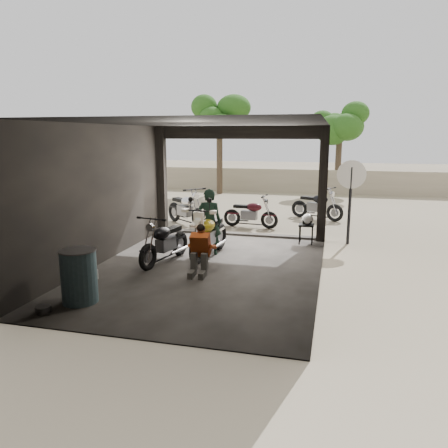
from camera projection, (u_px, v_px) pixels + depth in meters
The scene contains 16 objects.
ground at pixel (206, 270), 9.72m from camera, with size 80.00×80.00×0.00m, color #7A6D56.
garage at pixel (212, 210), 9.98m from camera, with size 7.00×7.13×3.20m.
boundary_wall at pixel (282, 180), 22.88m from camera, with size 18.00×0.30×1.20m, color gray.
tree_left at pixel (219, 113), 21.51m from camera, with size 2.20×2.20×5.60m.
tree_right at pixel (340, 122), 21.61m from camera, with size 2.20×2.20×5.00m.
main_bike at pixel (209, 231), 10.66m from camera, with size 0.79×1.92×1.28m, color white, non-canonical shape.
left_bike at pixel (165, 239), 10.17m from camera, with size 0.71×1.72×1.16m, color black, non-canonical shape.
outside_bike_a at pixel (186, 206), 14.40m from camera, with size 0.78×1.89×1.28m, color black, non-canonical shape.
outside_bike_b at pixel (250, 211), 14.06m from camera, with size 0.65×1.59×1.07m, color #46101A, non-canonical shape.
outside_bike_c at pixel (317, 203), 15.40m from camera, with size 0.71×1.73×1.17m, color black, non-canonical shape.
rider at pixel (209, 222), 10.81m from camera, with size 0.61×0.40×1.67m, color black.
mechanic at pixel (199, 252), 9.23m from camera, with size 0.54×0.73×1.05m, color #C44E1A, non-canonical shape.
stool at pixel (306, 227), 11.93m from camera, with size 0.40×0.40×0.56m.
helmet at pixel (307, 219), 11.85m from camera, with size 0.31×0.33×0.30m, color white.
oil_drum at pixel (79, 277), 7.72m from camera, with size 0.63×0.63×0.97m, color #3E5E69.
sign_post at pixel (351, 188), 11.72m from camera, with size 0.77×0.08×2.30m.
Camera 1 is at (2.70, -8.92, 2.96)m, focal length 35.00 mm.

